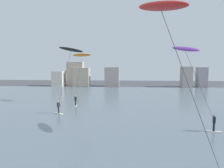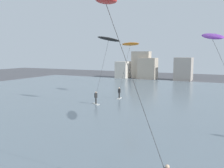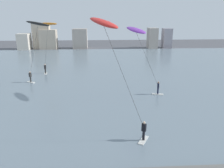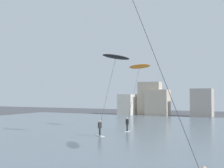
# 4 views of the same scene
# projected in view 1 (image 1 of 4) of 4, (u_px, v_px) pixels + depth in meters

# --- Properties ---
(water_bay) EXTENTS (84.00, 52.00, 0.10)m
(water_bay) POSITION_uv_depth(u_px,v_px,m) (127.00, 106.00, 32.01)
(water_bay) COLOR slate
(water_bay) RESTS_ON ground
(far_shore_buildings) EXTENTS (43.82, 5.54, 7.12)m
(far_shore_buildings) POSITION_uv_depth(u_px,v_px,m) (106.00, 77.00, 60.10)
(far_shore_buildings) COLOR beige
(far_shore_buildings) RESTS_ON ground
(kitesurfer_purple) EXTENTS (5.02, 3.59, 8.29)m
(kitesurfer_purple) POSITION_uv_depth(u_px,v_px,m) (188.00, 55.00, 18.79)
(kitesurfer_purple) COLOR silver
(kitesurfer_purple) RESTS_ON water_bay
(kitesurfer_red) EXTENTS (4.83, 3.13, 9.46)m
(kitesurfer_red) POSITION_uv_depth(u_px,v_px,m) (168.00, 26.00, 9.08)
(kitesurfer_red) COLOR silver
(kitesurfer_red) RESTS_ON water_bay
(kitesurfer_black) EXTENTS (4.07, 1.41, 8.84)m
(kitesurfer_black) POSITION_uv_depth(u_px,v_px,m) (70.00, 55.00, 26.31)
(kitesurfer_black) COLOR silver
(kitesurfer_black) RESTS_ON water_bay
(kitesurfer_orange) EXTENTS (3.97, 5.44, 8.29)m
(kitesurfer_orange) POSITION_uv_depth(u_px,v_px,m) (81.00, 58.00, 34.04)
(kitesurfer_orange) COLOR silver
(kitesurfer_orange) RESTS_ON water_bay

